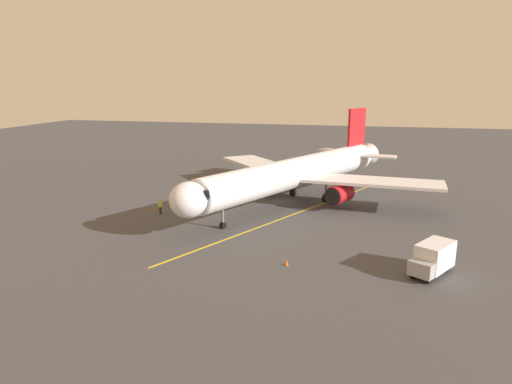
% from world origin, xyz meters
% --- Properties ---
extents(ground_plane, '(220.00, 220.00, 0.00)m').
position_xyz_m(ground_plane, '(0.00, 0.00, 0.00)').
color(ground_plane, '#424244').
extents(apron_lead_in_line, '(18.35, 35.76, 0.01)m').
position_xyz_m(apron_lead_in_line, '(-1.29, 6.82, 0.01)').
color(apron_lead_in_line, yellow).
rests_on(apron_lead_in_line, ground).
extents(airplane, '(31.47, 37.43, 11.50)m').
position_xyz_m(airplane, '(-1.41, 0.57, 4.00)').
color(airplane, white).
rests_on(airplane, ground).
extents(ground_crew_marshaller, '(0.45, 0.47, 1.71)m').
position_xyz_m(ground_crew_marshaller, '(13.69, 9.37, 0.89)').
color(ground_crew_marshaller, '#23232D').
rests_on(ground_crew_marshaller, ground).
extents(box_truck_near_nose, '(4.10, 4.93, 2.62)m').
position_xyz_m(box_truck_near_nose, '(-15.34, 20.44, 1.39)').
color(box_truck_near_nose, '#9E9EA3').
rests_on(box_truck_near_nose, ground).
extents(safety_cone_nose_left, '(0.32, 0.32, 0.55)m').
position_xyz_m(safety_cone_nose_left, '(-3.52, 21.33, 0.28)').
color(safety_cone_nose_left, '#F2590F').
rests_on(safety_cone_nose_left, ground).
extents(safety_cone_nose_right, '(0.32, 0.32, 0.55)m').
position_xyz_m(safety_cone_nose_right, '(15.02, 8.35, 0.28)').
color(safety_cone_nose_right, '#F2590F').
rests_on(safety_cone_nose_right, ground).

